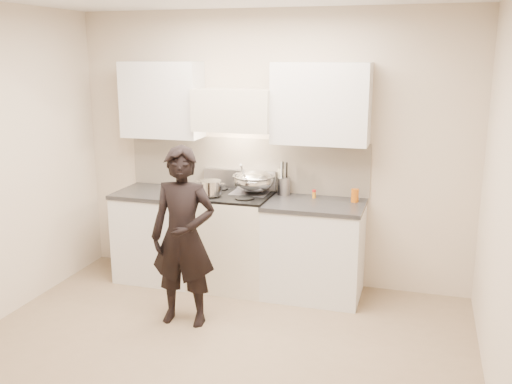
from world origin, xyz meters
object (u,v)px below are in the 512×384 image
Objects in this scene: stove at (232,240)px; wok at (254,181)px; counter_right at (314,249)px; utensil_crock at (284,185)px; person at (183,237)px.

wok is at bearing 24.52° from stove.
utensil_crock is at bearing 149.60° from counter_right.
wok is at bearing 171.81° from counter_right.
utensil_crock is (0.47, 0.21, 0.55)m from stove.
person is at bearing -108.33° from wok.
person is (-0.96, -0.89, 0.31)m from counter_right.
person reaches higher than wok.
wok is (-0.63, 0.09, 0.61)m from counter_right.
utensil_crock reaches higher than stove.
counter_right is 0.70m from utensil_crock.
wok is 1.07m from person.
stove is 0.75m from utensil_crock.
person is (-0.60, -1.10, -0.25)m from utensil_crock.
stove reaches higher than counter_right.
stove is at bearing -156.29° from utensil_crock.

